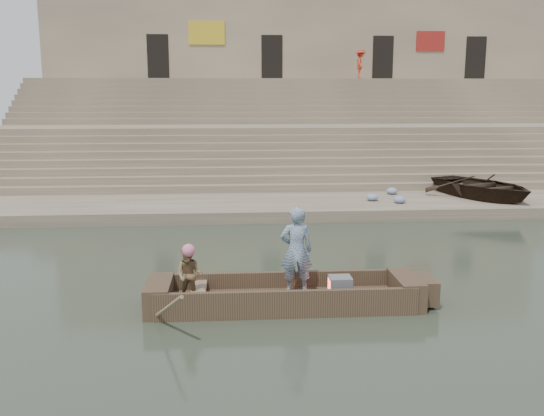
{
  "coord_description": "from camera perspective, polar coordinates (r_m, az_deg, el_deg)",
  "views": [
    {
      "loc": [
        -4.68,
        -13.27,
        4.32
      ],
      "look_at": [
        -3.61,
        1.64,
        1.4
      ],
      "focal_mm": 38.61,
      "sensor_mm": 36.0,
      "label": 1
    }
  ],
  "objects": [
    {
      "name": "building_wall",
      "position": [
        40.06,
        2.66,
        12.87
      ],
      "size": [
        32.0,
        5.07,
        11.2
      ],
      "color": "tan",
      "rests_on": "ground"
    },
    {
      "name": "cloth_bundles",
      "position": [
        22.58,
        11.24,
        1.18
      ],
      "size": [
        1.57,
        2.37,
        0.26
      ],
      "color": "#3F5999",
      "rests_on": "lower_landing"
    },
    {
      "name": "ground",
      "position": [
        14.72,
        14.72,
        -6.39
      ],
      "size": [
        120.0,
        120.0,
        0.0
      ],
      "primitive_type": "plane",
      "color": "#2D3729",
      "rests_on": "ground"
    },
    {
      "name": "ghat_steps",
      "position": [
        30.92,
        4.63,
        6.34
      ],
      "size": [
        32.0,
        11.0,
        5.2
      ],
      "color": "gray",
      "rests_on": "ground"
    },
    {
      "name": "rowboat_trim",
      "position": [
        12.15,
        2.18,
        -8.24
      ],
      "size": [
        6.04,
        2.63,
        1.8
      ],
      "color": "brown",
      "rests_on": "ground"
    },
    {
      "name": "beached_rowboat",
      "position": [
        23.8,
        19.83,
        2.02
      ],
      "size": [
        4.6,
        5.26,
        0.91
      ],
      "primitive_type": "imported",
      "rotation": [
        0.0,
        0.0,
        0.41
      ],
      "color": "#2D2116",
      "rests_on": "lower_landing"
    },
    {
      "name": "mid_landing",
      "position": [
        29.29,
        5.11,
        5.29
      ],
      "size": [
        32.0,
        3.0,
        2.8
      ],
      "primitive_type": "cube",
      "color": "gray",
      "rests_on": "ground"
    },
    {
      "name": "lower_landing",
      "position": [
        22.17,
        8.14,
        0.23
      ],
      "size": [
        32.0,
        4.0,
        0.4
      ],
      "primitive_type": "cube",
      "color": "gray",
      "rests_on": "ground"
    },
    {
      "name": "television",
      "position": [
        12.26,
        6.61,
        -7.57
      ],
      "size": [
        0.46,
        0.42,
        0.4
      ],
      "color": "slate",
      "rests_on": "main_rowboat"
    },
    {
      "name": "pedestrian",
      "position": [
        35.76,
        8.63,
        13.71
      ],
      "size": [
        0.8,
        1.19,
        1.72
      ],
      "primitive_type": "imported",
      "rotation": [
        0.0,
        0.0,
        1.42
      ],
      "color": "#B9361F",
      "rests_on": "upper_landing"
    },
    {
      "name": "upper_landing",
      "position": [
        36.12,
        3.36,
        8.3
      ],
      "size": [
        32.0,
        3.0,
        5.2
      ],
      "primitive_type": "cube",
      "color": "gray",
      "rests_on": "ground"
    },
    {
      "name": "rowing_man",
      "position": [
        11.79,
        -8.08,
        -6.49
      ],
      "size": [
        0.64,
        0.55,
        1.13
      ],
      "primitive_type": "imported",
      "rotation": [
        0.0,
        0.0,
        -0.24
      ],
      "color": "#2B8247",
      "rests_on": "main_rowboat"
    },
    {
      "name": "main_rowboat",
      "position": [
        12.21,
        1.2,
        -9.12
      ],
      "size": [
        5.0,
        1.3,
        0.22
      ],
      "primitive_type": "cube",
      "color": "brown",
      "rests_on": "ground"
    },
    {
      "name": "standing_man",
      "position": [
        12.09,
        2.38,
        -4.17
      ],
      "size": [
        0.68,
        0.45,
        1.85
      ],
      "primitive_type": "imported",
      "rotation": [
        0.0,
        0.0,
        3.15
      ],
      "color": "navy",
      "rests_on": "main_rowboat"
    }
  ]
}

